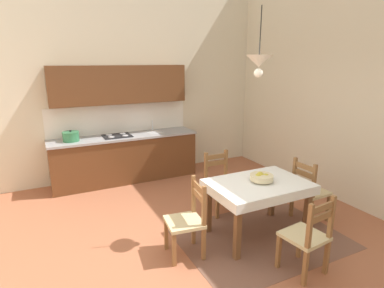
# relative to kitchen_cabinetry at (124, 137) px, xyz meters

# --- Properties ---
(ground_plane) EXTENTS (6.37, 6.95, 0.10)m
(ground_plane) POSITION_rel_kitchen_cabinetry_xyz_m (0.09, -2.90, -0.91)
(ground_plane) COLOR #A86042
(wall_back) EXTENTS (6.37, 0.12, 4.29)m
(wall_back) POSITION_rel_kitchen_cabinetry_xyz_m (0.09, 0.33, 1.29)
(wall_back) COLOR beige
(wall_back) RESTS_ON ground_plane
(wall_right) EXTENTS (0.12, 6.95, 4.29)m
(wall_right) POSITION_rel_kitchen_cabinetry_xyz_m (3.03, -2.90, 1.29)
(wall_right) COLOR beige
(wall_right) RESTS_ON ground_plane
(area_rug) EXTENTS (2.10, 1.60, 0.01)m
(area_rug) POSITION_rel_kitchen_cabinetry_xyz_m (1.04, -2.92, -0.85)
(area_rug) COLOR brown
(area_rug) RESTS_ON ground_plane
(kitchen_cabinetry) EXTENTS (2.77, 0.63, 2.20)m
(kitchen_cabinetry) POSITION_rel_kitchen_cabinetry_xyz_m (0.00, 0.00, 0.00)
(kitchen_cabinetry) COLOR brown
(kitchen_cabinetry) RESTS_ON ground_plane
(dining_table) EXTENTS (1.28, 0.89, 0.75)m
(dining_table) POSITION_rel_kitchen_cabinetry_xyz_m (1.04, -2.82, -0.24)
(dining_table) COLOR brown
(dining_table) RESTS_ON ground_plane
(dining_chair_tv_side) EXTENTS (0.47, 0.47, 0.93)m
(dining_chair_tv_side) POSITION_rel_kitchen_cabinetry_xyz_m (0.02, -2.81, -0.41)
(dining_chair_tv_side) COLOR #D1BC89
(dining_chair_tv_side) RESTS_ON ground_plane
(dining_chair_camera_side) EXTENTS (0.47, 0.47, 0.93)m
(dining_chair_camera_side) POSITION_rel_kitchen_cabinetry_xyz_m (1.03, -3.71, -0.41)
(dining_chair_camera_side) COLOR #D1BC89
(dining_chair_camera_side) RESTS_ON ground_plane
(dining_chair_window_side) EXTENTS (0.43, 0.43, 0.93)m
(dining_chair_window_side) POSITION_rel_kitchen_cabinetry_xyz_m (1.98, -2.81, -0.41)
(dining_chair_window_side) COLOR #D1BC89
(dining_chair_window_side) RESTS_ON ground_plane
(dining_chair_kitchen_side) EXTENTS (0.42, 0.42, 0.93)m
(dining_chair_kitchen_side) POSITION_rel_kitchen_cabinetry_xyz_m (0.98, -1.98, -0.41)
(dining_chair_kitchen_side) COLOR #D1BC89
(dining_chair_kitchen_side) RESTS_ON ground_plane
(fruit_bowl) EXTENTS (0.30, 0.30, 0.12)m
(fruit_bowl) POSITION_rel_kitchen_cabinetry_xyz_m (1.09, -2.81, -0.04)
(fruit_bowl) COLOR beige
(fruit_bowl) RESTS_ON dining_table
(pendant_lamp) EXTENTS (0.32, 0.32, 0.81)m
(pendant_lamp) POSITION_rel_kitchen_cabinetry_xyz_m (0.97, -2.79, 1.42)
(pendant_lamp) COLOR black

